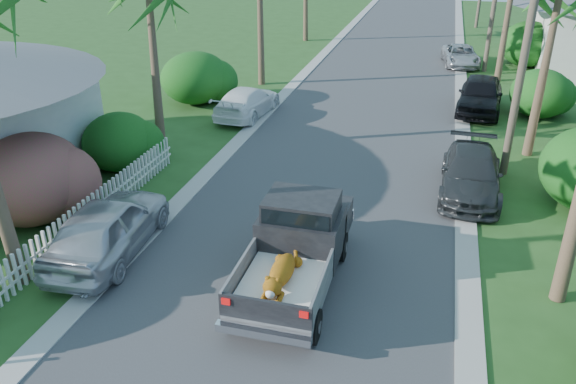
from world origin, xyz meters
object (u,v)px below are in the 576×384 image
(pickup_truck, at_px, (299,241))
(parked_car_lf, at_px, (247,102))
(parked_car_rf, at_px, (480,95))
(utility_pole_b, at_px, (528,39))
(parked_car_rd, at_px, (461,56))
(parked_car_rm, at_px, (471,174))
(parked_car_ln, at_px, (108,227))

(pickup_truck, bearing_deg, parked_car_lf, 114.44)
(parked_car_rf, relative_size, parked_car_lf, 1.05)
(parked_car_rf, distance_m, utility_pole_b, 8.04)
(parked_car_lf, bearing_deg, parked_car_rd, -121.95)
(parked_car_rf, height_order, utility_pole_b, utility_pole_b)
(parked_car_rm, relative_size, parked_car_rf, 0.98)
(parked_car_ln, bearing_deg, parked_car_lf, -93.17)
(pickup_truck, height_order, parked_car_rf, pickup_truck)
(pickup_truck, xyz_separation_m, parked_car_ln, (-5.02, -0.24, -0.24))
(parked_car_rd, bearing_deg, parked_car_ln, -118.02)
(parked_car_rd, bearing_deg, utility_pole_b, -92.83)
(parked_car_rm, distance_m, parked_car_ln, 11.08)
(parked_car_rf, bearing_deg, parked_car_rm, -88.39)
(parked_car_rf, relative_size, parked_car_ln, 1.01)
(parked_car_rf, distance_m, parked_car_rd, 9.12)
(parked_car_ln, height_order, parked_car_lf, parked_car_ln)
(parked_car_rd, distance_m, parked_car_ln, 25.86)
(parked_car_lf, bearing_deg, pickup_truck, 119.10)
(parked_car_ln, relative_size, utility_pole_b, 0.51)
(parked_car_rm, distance_m, parked_car_rf, 8.95)
(parked_car_rm, bearing_deg, pickup_truck, -123.03)
(parked_car_ln, xyz_separation_m, parked_car_lf, (-0.24, 11.82, -0.13))
(parked_car_rf, distance_m, parked_car_lf, 10.54)
(parked_car_ln, bearing_deg, pickup_truck, 178.43)
(parked_car_lf, bearing_deg, utility_pole_b, 165.37)
(pickup_truck, relative_size, parked_car_rm, 1.13)
(parked_car_ln, distance_m, utility_pole_b, 13.70)
(parked_car_ln, bearing_deg, parked_car_rf, -127.12)
(pickup_truck, relative_size, utility_pole_b, 0.57)
(parked_car_rm, height_order, parked_car_ln, parked_car_ln)
(parked_car_rd, xyz_separation_m, parked_car_lf, (-9.23, -12.43, 0.06))
(utility_pole_b, bearing_deg, parked_car_rd, 94.84)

